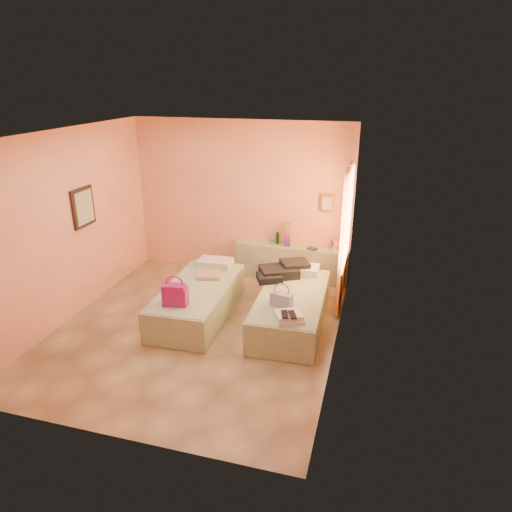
% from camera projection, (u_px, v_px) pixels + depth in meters
% --- Properties ---
extents(ground, '(4.50, 4.50, 0.00)m').
position_uv_depth(ground, '(198.00, 329.00, 6.74)').
color(ground, tan).
rests_on(ground, ground).
extents(room_walls, '(4.02, 4.51, 2.81)m').
position_uv_depth(room_walls, '(220.00, 202.00, 6.53)').
color(room_walls, '#F7AE83').
rests_on(room_walls, ground).
extents(headboard_ledge, '(2.05, 0.30, 0.65)m').
position_uv_depth(headboard_ledge, '(291.00, 263.00, 8.25)').
color(headboard_ledge, '#A5B090').
rests_on(headboard_ledge, ground).
extents(bed_left, '(0.96, 2.03, 0.50)m').
position_uv_depth(bed_left, '(198.00, 300.00, 7.04)').
color(bed_left, '#A5BB96').
rests_on(bed_left, ground).
extents(bed_right, '(0.96, 2.03, 0.50)m').
position_uv_depth(bed_right, '(291.00, 309.00, 6.78)').
color(bed_right, '#A5BB96').
rests_on(bed_right, ground).
extents(water_bottle, '(0.08, 0.08, 0.22)m').
position_uv_depth(water_bottle, '(277.00, 238.00, 8.18)').
color(water_bottle, '#163D1C').
rests_on(water_bottle, headboard_ledge).
extents(rainbow_box, '(0.12, 0.12, 0.42)m').
position_uv_depth(rainbow_box, '(287.00, 235.00, 8.06)').
color(rainbow_box, '#A11368').
rests_on(rainbow_box, headboard_ledge).
extents(small_dish, '(0.17, 0.17, 0.03)m').
position_uv_depth(small_dish, '(272.00, 243.00, 8.25)').
color(small_dish, '#48845A').
rests_on(small_dish, headboard_ledge).
extents(green_book, '(0.20, 0.17, 0.03)m').
position_uv_depth(green_book, '(312.00, 249.00, 7.97)').
color(green_book, '#213F24').
rests_on(green_book, headboard_ledge).
extents(flower_vase, '(0.26, 0.26, 0.26)m').
position_uv_depth(flower_vase, '(336.00, 244.00, 7.85)').
color(flower_vase, white).
rests_on(flower_vase, headboard_ledge).
extents(magenta_handbag, '(0.36, 0.24, 0.32)m').
position_uv_depth(magenta_handbag, '(175.00, 294.00, 6.32)').
color(magenta_handbag, '#A11368').
rests_on(magenta_handbag, bed_left).
extents(khaki_garment, '(0.42, 0.37, 0.06)m').
position_uv_depth(khaki_garment, '(209.00, 275.00, 7.23)').
color(khaki_garment, tan).
rests_on(khaki_garment, bed_left).
extents(clothes_pile, '(0.84, 0.84, 0.19)m').
position_uv_depth(clothes_pile, '(282.00, 271.00, 7.23)').
color(clothes_pile, black).
rests_on(clothes_pile, bed_right).
extents(blue_handbag, '(0.33, 0.19, 0.20)m').
position_uv_depth(blue_handbag, '(281.00, 300.00, 6.29)').
color(blue_handbag, '#40559A').
rests_on(blue_handbag, bed_right).
extents(towel_stack, '(0.44, 0.42, 0.10)m').
position_uv_depth(towel_stack, '(290.00, 317.00, 5.94)').
color(towel_stack, white).
rests_on(towel_stack, bed_right).
extents(sandal_pair, '(0.22, 0.25, 0.02)m').
position_uv_depth(sandal_pair, '(288.00, 315.00, 5.87)').
color(sandal_pair, black).
rests_on(sandal_pair, towel_stack).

